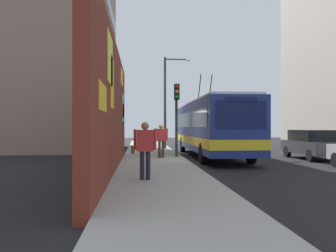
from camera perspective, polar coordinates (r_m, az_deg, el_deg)
ground_plane at (r=17.60m, az=3.13°, el=-5.84°), size 80.00×80.00×0.00m
sidewalk_slab at (r=17.45m, az=-2.11°, el=-5.64°), size 48.00×3.20×0.15m
graffiti_wall at (r=13.78m, az=-8.76°, el=2.72°), size 14.74×0.32×4.86m
building_far_left at (r=30.40m, az=-17.94°, el=13.01°), size 12.06×9.25×17.31m
city_bus at (r=21.19m, az=6.71°, el=-0.01°), size 12.61×2.59×5.00m
parked_car_dark_gray at (r=21.04m, az=21.82°, el=-2.62°), size 4.29×1.82×1.58m
pedestrian_near_wall at (r=10.95m, az=-3.69°, el=-3.12°), size 0.23×0.77×1.75m
pedestrian_midblock at (r=18.69m, az=-1.12°, el=-1.90°), size 0.23×0.77×1.73m
traffic_light at (r=19.32m, az=1.37°, el=2.97°), size 0.49×0.28×3.91m
street_lamp at (r=26.64m, az=0.01°, el=4.78°), size 0.44×1.96×6.73m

